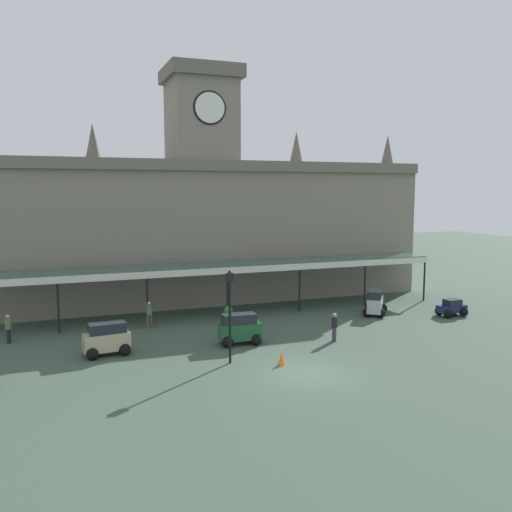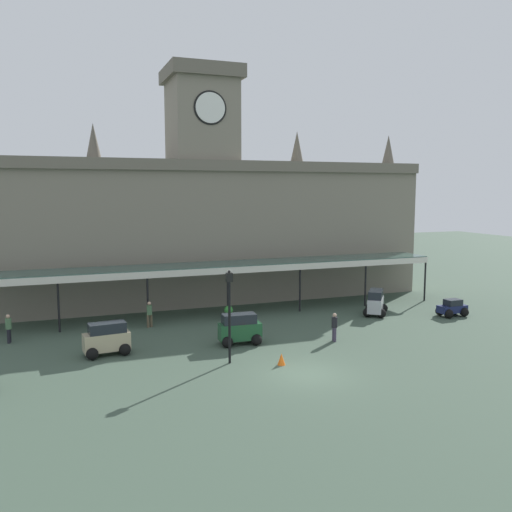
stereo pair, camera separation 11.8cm
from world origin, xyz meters
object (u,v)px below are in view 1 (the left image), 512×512
Objects in this scene: car_green_van at (240,330)px; pedestrian_crossing_forecourt at (334,326)px; car_beige_van at (107,341)px; car_navy_sedan at (452,309)px; pedestrian_beside_cars at (8,328)px; traffic_cone at (282,359)px; pedestrian_near_entrance at (149,313)px; car_silver_van at (375,303)px; victorian_lamppost at (230,306)px; planter_by_canopy at (228,313)px.

pedestrian_crossing_forecourt is (5.36, -1.36, 0.10)m from car_green_van.
pedestrian_crossing_forecourt is at bearing -8.49° from car_beige_van.
pedestrian_beside_cars is at bearing 172.85° from car_navy_sedan.
traffic_cone is at bearing -160.12° from car_navy_sedan.
pedestrian_near_entrance is at bearing 126.46° from car_green_van.
car_navy_sedan is 1.24× the size of pedestrian_beside_cars.
pedestrian_near_entrance is (8.19, 0.76, 0.00)m from pedestrian_beside_cars.
car_silver_van is 4.29× the size of traffic_cone.
pedestrian_beside_cars is at bearing 143.71° from victorian_lamppost.
car_beige_van is 2.59× the size of planter_by_canopy.
pedestrian_near_entrance is 1.74× the size of planter_by_canopy.
car_green_van reaches higher than pedestrian_near_entrance.
car_navy_sedan is 16.33m from traffic_cone.
car_green_van is at bearing -4.18° from car_beige_van.
car_silver_van is 1.54× the size of pedestrian_crossing_forecourt.
car_navy_sedan is 0.81× the size of car_silver_van.
traffic_cone is (0.78, -4.22, -0.51)m from car_green_van.
car_silver_van is (-4.80, 2.21, 0.30)m from car_navy_sedan.
pedestrian_beside_cars is 1.00× the size of pedestrian_crossing_forecourt.
car_navy_sedan is 3.46× the size of traffic_cone.
pedestrian_near_entrance is at bearing -178.33° from planter_by_canopy.
traffic_cone is at bearing -79.49° from car_green_van.
pedestrian_near_entrance is 11.08m from traffic_cone.
car_silver_van is 1.03× the size of car_beige_van.
car_silver_van reaches higher than car_navy_sedan.
pedestrian_near_entrance is 9.31m from victorian_lamppost.
car_beige_van is (-18.63, -3.02, 0.00)m from car_silver_van.
car_silver_van is 18.87m from car_beige_van.
victorian_lamppost is (5.73, -3.56, 2.17)m from car_beige_van.
pedestrian_crossing_forecourt is at bearing 32.02° from traffic_cone.
planter_by_canopy is (-4.18, 7.18, -0.42)m from pedestrian_crossing_forecourt.
pedestrian_crossing_forecourt is 8.32m from planter_by_canopy.
car_green_van is 4.32m from traffic_cone.
car_silver_van is at bearing 36.36° from traffic_cone.
pedestrian_beside_cars and pedestrian_crossing_forecourt have the same top height.
pedestrian_beside_cars reaches higher than traffic_cone.
car_silver_van is 2.67× the size of planter_by_canopy.
pedestrian_near_entrance reaches higher than planter_by_canopy.
car_green_van is at bearing -175.27° from car_navy_sedan.
car_silver_van is 1.54× the size of pedestrian_beside_cars.
pedestrian_crossing_forecourt is (17.73, -6.27, 0.00)m from pedestrian_beside_cars.
car_green_van is 0.51× the size of victorian_lamppost.
pedestrian_near_entrance reaches higher than traffic_cone.
traffic_cone is (-4.57, -2.86, -0.61)m from pedestrian_crossing_forecourt.
pedestrian_beside_cars is 2.79× the size of traffic_cone.
car_green_van is at bearing -53.54° from pedestrian_near_entrance.
car_beige_van is at bearing 148.15° from victorian_lamppost.
car_silver_van is at bearing 17.40° from car_green_van.
planter_by_canopy is (-10.15, 2.27, -0.32)m from car_silver_van.
car_silver_van reaches higher than traffic_cone.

